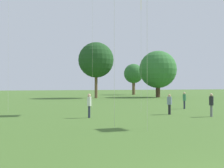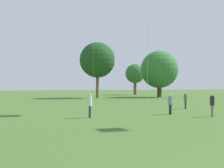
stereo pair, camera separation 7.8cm
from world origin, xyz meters
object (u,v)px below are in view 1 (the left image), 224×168
Objects in this scene: person_standing_3 at (169,103)px; distant_tree_1 at (134,74)px; person_standing_1 at (184,99)px; person_standing_4 at (89,103)px; distant_tree_2 at (158,70)px; distant_tree_0 at (96,60)px; person_standing_0 at (211,103)px.

person_standing_3 is 0.19× the size of distant_tree_1.
person_standing_1 is 11.38m from person_standing_4.
person_standing_1 is at bearing -117.37° from distant_tree_2.
person_standing_1 is at bearing -89.84° from distant_tree_0.
person_standing_0 is 34.59m from distant_tree_2.
person_standing_0 is at bearing -111.05° from distant_tree_1.
person_standing_0 reaches higher than person_standing_4.
person_standing_0 reaches higher than person_standing_1.
person_standing_1 is 0.97× the size of person_standing_4.
person_standing_1 is 5.73m from person_standing_3.
person_standing_0 reaches higher than person_standing_3.
person_standing_3 is (-4.36, -3.72, -0.06)m from person_standing_1.
distant_tree_0 is 1.29× the size of distant_tree_1.
person_standing_0 is at bearing -179.63° from person_standing_1.
person_standing_0 is at bearing -94.24° from distant_tree_0.
person_standing_0 is at bearing -116.27° from distant_tree_2.
distant_tree_1 reaches higher than person_standing_4.
distant_tree_2 is at bearing -146.27° from person_standing_3.
distant_tree_1 is at bearing 79.67° from distant_tree_2.
person_standing_1 is 26.82m from distant_tree_0.
distant_tree_1 reaches higher than person_standing_0.
distant_tree_1 is (15.72, 41.07, 4.59)m from person_standing_1.
person_standing_3 is 0.17× the size of distant_tree_2.
person_standing_3 is at bearing -98.19° from distant_tree_0.
person_standing_0 is 1.07× the size of person_standing_3.
distant_tree_2 is (15.17, 30.74, 4.63)m from person_standing_0.
distant_tree_1 is at bearing 1.14° from person_standing_1.
person_standing_1 is (2.47, 6.19, -0.04)m from person_standing_0.
person_standing_0 is 0.16× the size of distant_tree_0.
person_standing_4 reaches higher than person_standing_1.
distant_tree_0 is at bearing 18.19° from person_standing_0.
distant_tree_2 is at bearing 52.09° from person_standing_4.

